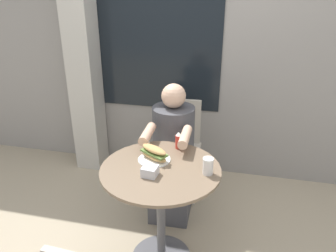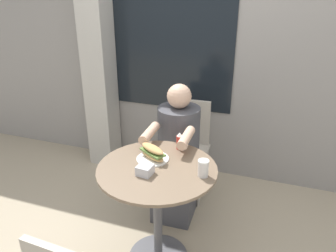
{
  "view_description": "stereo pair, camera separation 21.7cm",
  "coord_description": "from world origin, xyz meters",
  "px_view_note": "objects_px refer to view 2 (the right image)",
  "views": [
    {
      "loc": [
        0.45,
        -1.73,
        1.83
      ],
      "look_at": [
        0.0,
        0.21,
        0.95
      ],
      "focal_mm": 35.0,
      "sensor_mm": 36.0,
      "label": 1
    },
    {
      "loc": [
        0.66,
        -1.67,
        1.83
      ],
      "look_at": [
        0.0,
        0.21,
        0.95
      ],
      "focal_mm": 35.0,
      "sensor_mm": 36.0,
      "label": 2
    }
  ],
  "objects_px": {
    "diner_chair": "(188,139)",
    "seated_diner": "(177,161)",
    "drink_cup": "(203,168)",
    "sandwich_on_plate": "(153,153)",
    "condiment_bottle": "(180,141)",
    "cafe_table": "(157,193)"
  },
  "relations": [
    {
      "from": "diner_chair",
      "to": "drink_cup",
      "type": "xyz_separation_m",
      "value": [
        0.35,
        -0.91,
        0.28
      ]
    },
    {
      "from": "seated_diner",
      "to": "condiment_bottle",
      "type": "distance_m",
      "value": 0.44
    },
    {
      "from": "seated_diner",
      "to": "drink_cup",
      "type": "relative_size",
      "value": 10.5
    },
    {
      "from": "diner_chair",
      "to": "cafe_table",
      "type": "bearing_deg",
      "value": 90.83
    },
    {
      "from": "cafe_table",
      "to": "sandwich_on_plate",
      "type": "relative_size",
      "value": 3.57
    },
    {
      "from": "cafe_table",
      "to": "sandwich_on_plate",
      "type": "xyz_separation_m",
      "value": [
        -0.07,
        0.09,
        0.24
      ]
    },
    {
      "from": "diner_chair",
      "to": "condiment_bottle",
      "type": "distance_m",
      "value": 0.69
    },
    {
      "from": "drink_cup",
      "to": "condiment_bottle",
      "type": "bearing_deg",
      "value": 129.82
    },
    {
      "from": "diner_chair",
      "to": "seated_diner",
      "type": "height_order",
      "value": "seated_diner"
    },
    {
      "from": "drink_cup",
      "to": "condiment_bottle",
      "type": "xyz_separation_m",
      "value": [
        -0.24,
        0.29,
        0.01
      ]
    },
    {
      "from": "sandwich_on_plate",
      "to": "drink_cup",
      "type": "height_order",
      "value": "drink_cup"
    },
    {
      "from": "seated_diner",
      "to": "sandwich_on_plate",
      "type": "relative_size",
      "value": 5.23
    },
    {
      "from": "cafe_table",
      "to": "diner_chair",
      "type": "height_order",
      "value": "diner_chair"
    },
    {
      "from": "diner_chair",
      "to": "sandwich_on_plate",
      "type": "bearing_deg",
      "value": 86.64
    },
    {
      "from": "cafe_table",
      "to": "drink_cup",
      "type": "relative_size",
      "value": 7.16
    },
    {
      "from": "diner_chair",
      "to": "drink_cup",
      "type": "relative_size",
      "value": 8.11
    },
    {
      "from": "condiment_bottle",
      "to": "cafe_table",
      "type": "bearing_deg",
      "value": -100.95
    },
    {
      "from": "cafe_table",
      "to": "sandwich_on_plate",
      "type": "distance_m",
      "value": 0.26
    },
    {
      "from": "sandwich_on_plate",
      "to": "condiment_bottle",
      "type": "distance_m",
      "value": 0.24
    },
    {
      "from": "seated_diner",
      "to": "drink_cup",
      "type": "xyz_separation_m",
      "value": [
        0.34,
        -0.56,
        0.32
      ]
    },
    {
      "from": "cafe_table",
      "to": "seated_diner",
      "type": "xyz_separation_m",
      "value": [
        -0.04,
        0.57,
        -0.07
      ]
    },
    {
      "from": "sandwich_on_plate",
      "to": "seated_diner",
      "type": "bearing_deg",
      "value": 87.55
    }
  ]
}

